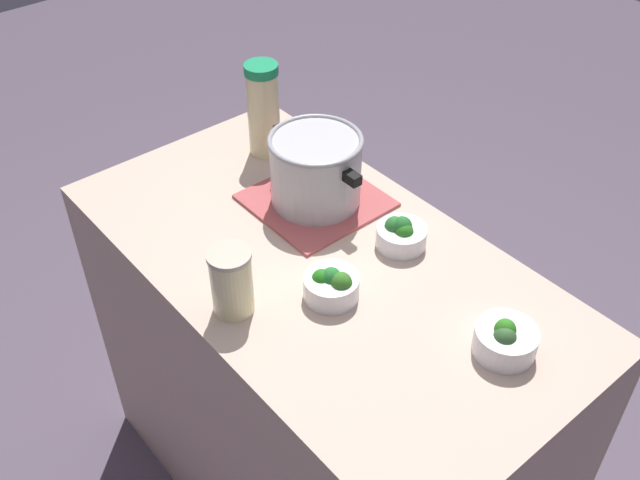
% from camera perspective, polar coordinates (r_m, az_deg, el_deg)
% --- Properties ---
extents(counter_slab, '(1.20, 0.64, 0.92)m').
position_cam_1_polar(counter_slab, '(1.91, 0.00, -11.72)').
color(counter_slab, '#C6AB98').
rests_on(counter_slab, ground_plane).
extents(dish_cloth, '(0.28, 0.28, 0.01)m').
position_cam_1_polar(dish_cloth, '(1.72, -0.33, 3.11)').
color(dish_cloth, '#B55253').
rests_on(dish_cloth, counter_slab).
extents(cooking_pot, '(0.28, 0.22, 0.17)m').
position_cam_1_polar(cooking_pot, '(1.67, -0.34, 5.62)').
color(cooking_pot, '#B7B7BC').
rests_on(cooking_pot, dish_cloth).
extents(lemonade_pitcher, '(0.08, 0.08, 0.25)m').
position_cam_1_polar(lemonade_pitcher, '(1.84, -4.45, 10.11)').
color(lemonade_pitcher, beige).
rests_on(lemonade_pitcher, counter_slab).
extents(mason_jar, '(0.09, 0.09, 0.15)m').
position_cam_1_polar(mason_jar, '(1.42, -6.92, -3.24)').
color(mason_jar, beige).
rests_on(mason_jar, counter_slab).
extents(broccoli_bowl_front, '(0.11, 0.11, 0.07)m').
position_cam_1_polar(broccoli_bowl_front, '(1.47, 0.90, -3.55)').
color(broccoli_bowl_front, silver).
rests_on(broccoli_bowl_front, counter_slab).
extents(broccoli_bowl_center, '(0.11, 0.11, 0.08)m').
position_cam_1_polar(broccoli_bowl_center, '(1.60, 6.33, 0.47)').
color(broccoli_bowl_center, silver).
rests_on(broccoli_bowl_center, counter_slab).
extents(broccoli_bowl_back, '(0.12, 0.12, 0.08)m').
position_cam_1_polar(broccoli_bowl_back, '(1.41, 14.25, -7.57)').
color(broccoli_bowl_back, silver).
rests_on(broccoli_bowl_back, counter_slab).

